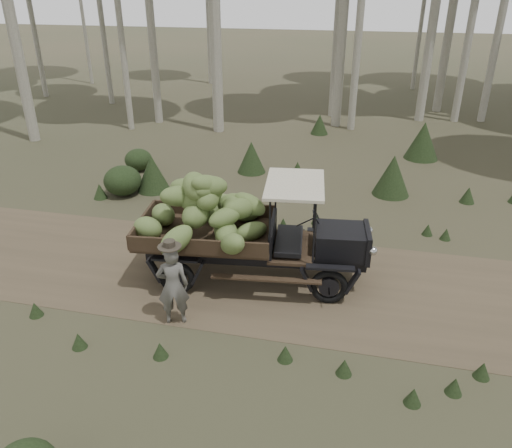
{
  "coord_description": "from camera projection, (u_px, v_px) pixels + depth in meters",
  "views": [
    {
      "loc": [
        0.64,
        -8.97,
        5.81
      ],
      "look_at": [
        -1.43,
        0.02,
        1.29
      ],
      "focal_mm": 35.0,
      "sensor_mm": 36.0,
      "label": 1
    }
  ],
  "objects": [
    {
      "name": "ground",
      "position": [
        321.0,
        286.0,
        10.54
      ],
      "size": [
        120.0,
        120.0,
        0.0
      ],
      "primitive_type": "plane",
      "color": "#473D2B",
      "rests_on": "ground"
    },
    {
      "name": "dirt_track",
      "position": [
        321.0,
        286.0,
        10.54
      ],
      "size": [
        70.0,
        4.0,
        0.01
      ],
      "primitive_type": "cube",
      "color": "brown",
      "rests_on": "ground"
    },
    {
      "name": "banana_truck",
      "position": [
        229.0,
        217.0,
        10.25
      ],
      "size": [
        5.02,
        2.69,
        2.5
      ],
      "rotation": [
        0.0,
        0.0,
        0.12
      ],
      "color": "black",
      "rests_on": "ground"
    },
    {
      "name": "farmer",
      "position": [
        173.0,
        285.0,
        9.08
      ],
      "size": [
        0.67,
        0.55,
        1.73
      ],
      "rotation": [
        0.0,
        0.0,
        3.48
      ],
      "color": "#5A5852",
      "rests_on": "ground"
    }
  ]
}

